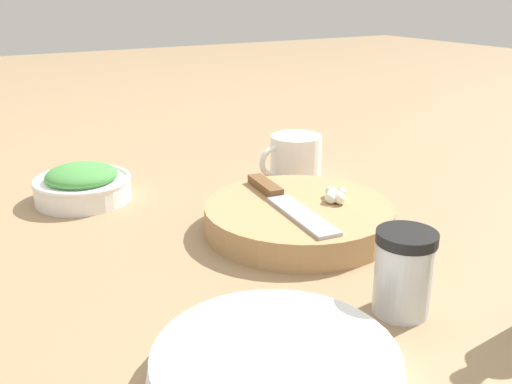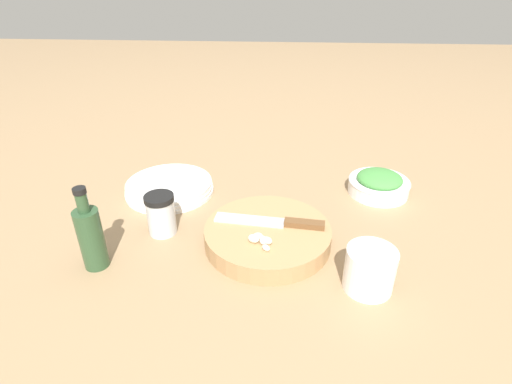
% 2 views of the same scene
% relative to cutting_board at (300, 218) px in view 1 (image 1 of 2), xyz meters
% --- Properties ---
extents(ground_plane, '(5.00, 5.00, 0.00)m').
position_rel_cutting_board_xyz_m(ground_plane, '(0.00, 0.08, -0.02)').
color(ground_plane, '#997A56').
extents(cutting_board, '(0.27, 0.27, 0.04)m').
position_rel_cutting_board_xyz_m(cutting_board, '(0.00, 0.00, 0.00)').
color(cutting_board, tan).
rests_on(cutting_board, ground_plane).
extents(chef_knife, '(0.24, 0.05, 0.01)m').
position_rel_cutting_board_xyz_m(chef_knife, '(0.02, 0.02, 0.02)').
color(chef_knife, brown).
rests_on(chef_knife, cutting_board).
extents(garlic_cloves, '(0.05, 0.05, 0.02)m').
position_rel_cutting_board_xyz_m(garlic_cloves, '(-0.01, -0.05, 0.03)').
color(garlic_cloves, white).
rests_on(garlic_cloves, cutting_board).
extents(herb_bowl, '(0.16, 0.16, 0.06)m').
position_rel_cutting_board_xyz_m(herb_bowl, '(0.28, 0.24, 0.01)').
color(herb_bowl, white).
rests_on(herb_bowl, ground_plane).
extents(spice_jar, '(0.06, 0.06, 0.09)m').
position_rel_cutting_board_xyz_m(spice_jar, '(-0.23, 0.02, 0.03)').
color(spice_jar, silver).
rests_on(spice_jar, ground_plane).
extents(coffee_mug, '(0.09, 0.12, 0.08)m').
position_rel_cutting_board_xyz_m(coffee_mug, '(0.19, -0.12, 0.02)').
color(coffee_mug, white).
rests_on(coffee_mug, ground_plane).
extents(plate_stack, '(0.23, 0.23, 0.03)m').
position_rel_cutting_board_xyz_m(plate_stack, '(-0.26, 0.20, -0.01)').
color(plate_stack, white).
rests_on(plate_stack, ground_plane).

